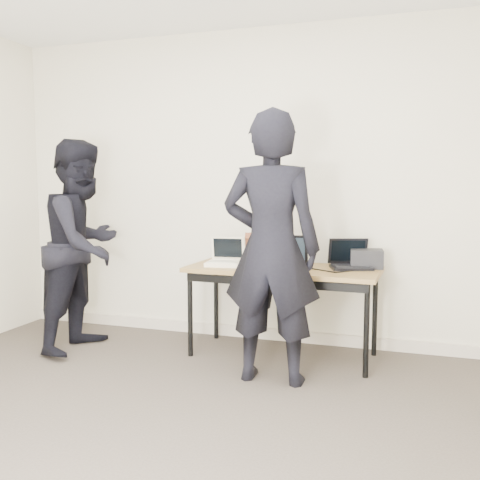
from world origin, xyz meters
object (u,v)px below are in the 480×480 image
at_px(laptop_center, 286,261).
at_px(leather_satchel, 268,247).
at_px(laptop_beige, 225,260).
at_px(person_typist, 271,248).
at_px(equipment_box, 367,259).
at_px(person_observer, 83,246).
at_px(laptop_right, 350,261).
at_px(desk, 283,275).

bearing_deg(laptop_center, leather_satchel, 123.29).
relative_size(laptop_beige, person_typist, 0.16).
height_order(laptop_beige, equipment_box, laptop_beige).
distance_m(laptop_center, person_typist, 0.54).
relative_size(laptop_beige, leather_satchel, 0.83).
bearing_deg(person_observer, laptop_right, -77.27).
distance_m(desk, leather_satchel, 0.34).
bearing_deg(person_observer, person_typist, -97.10).
distance_m(leather_satchel, person_typist, 0.80).
height_order(leather_satchel, equipment_box, leather_satchel).
height_order(laptop_center, laptop_right, laptop_center).
distance_m(person_typist, person_observer, 1.69).
distance_m(laptop_beige, laptop_right, 0.99).
bearing_deg(person_typist, equipment_box, -130.48).
xyz_separation_m(person_typist, person_observer, (-1.67, 0.25, -0.07)).
bearing_deg(laptop_beige, equipment_box, 4.97).
xyz_separation_m(laptop_beige, person_observer, (-1.15, -0.27, 0.10)).
height_order(laptop_beige, leather_satchel, leather_satchel).
height_order(laptop_right, person_observer, person_observer).
distance_m(desk, person_typist, 0.61).
xyz_separation_m(laptop_right, person_observer, (-2.13, -0.43, 0.10)).
height_order(laptop_beige, laptop_right, laptop_right).
xyz_separation_m(laptop_beige, laptop_right, (0.98, 0.17, 0.01)).
distance_m(equipment_box, person_typist, 0.95).
bearing_deg(laptop_center, laptop_right, 11.54).
xyz_separation_m(desk, leather_satchel, (-0.18, 0.23, 0.19)).
height_order(desk, leather_satchel, leather_satchel).
distance_m(desk, laptop_beige, 0.48).
height_order(laptop_center, equipment_box, laptop_center).
bearing_deg(laptop_center, equipment_box, 12.70).
bearing_deg(equipment_box, laptop_right, -156.12).
bearing_deg(laptop_right, laptop_center, -179.61).
bearing_deg(laptop_right, person_typist, -142.26).
bearing_deg(leather_satchel, laptop_right, -10.06).
distance_m(laptop_beige, laptop_center, 0.50).
relative_size(laptop_center, leather_satchel, 0.98).
height_order(laptop_beige, laptop_center, laptop_center).
relative_size(laptop_center, equipment_box, 1.45).
bearing_deg(laptop_right, person_observer, 173.48).
bearing_deg(person_typist, laptop_beige, -46.54).
relative_size(laptop_center, laptop_right, 0.94).
distance_m(laptop_right, person_typist, 0.84).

